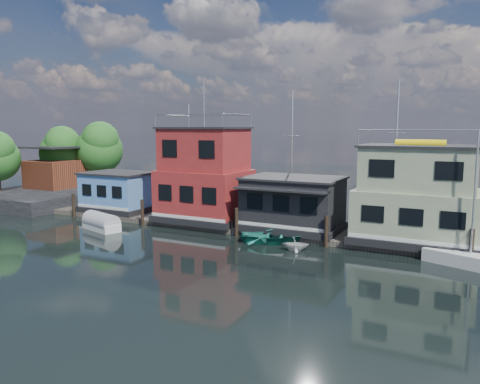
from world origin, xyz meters
The scene contains 13 objects.
ground centered at (0.00, 0.00, 0.00)m, with size 160.00×160.00×0.00m, color black.
dock centered at (0.00, 12.00, 0.20)m, with size 48.00×5.00×0.40m, color #595147.
houseboat_blue centered at (-18.00, 12.00, 2.21)m, with size 6.40×4.90×3.66m.
houseboat_red centered at (-8.50, 12.00, 4.10)m, with size 7.40×5.90×11.86m.
houseboat_dark centered at (-0.50, 11.98, 2.42)m, with size 7.40×6.10×4.06m.
houseboat_green centered at (8.50, 12.00, 3.55)m, with size 8.40×5.90×7.03m.
pilings centered at (-0.33, 9.20, 1.10)m, with size 42.28×0.28×2.20m.
background_masts centered at (4.76, 18.00, 5.55)m, with size 36.40×0.16×12.00m.
shore centered at (-30.67, 15.86, 3.60)m, with size 12.40×15.72×8.24m.
dinghy_teal centered at (-0.88, 8.64, 0.46)m, with size 3.15×4.41×0.91m, color #217B6D.
day_sailer centered at (11.98, 8.72, 0.46)m, with size 5.45×3.37×8.16m.
dinghy_white centered at (1.44, 7.37, 0.48)m, with size 1.58×1.83×0.96m, color silver.
tarp_runabout centered at (-14.77, 6.20, 0.57)m, with size 4.02×2.53×1.52m.
Camera 1 is at (12.20, -21.54, 8.25)m, focal length 35.00 mm.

